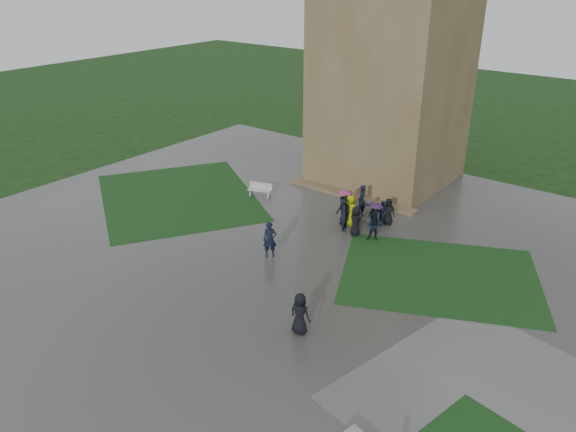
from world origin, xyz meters
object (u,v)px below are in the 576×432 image
Objects in this scene: tower at (394,41)px; pedestrian_mid at (270,240)px; bench at (260,190)px; pedestrian_near at (300,313)px.

tower is 15.69m from pedestrian_mid.
bench is 0.88× the size of pedestrian_near.
tower is at bearing 39.03° from bench.
pedestrian_mid is (5.49, -5.68, 0.49)m from bench.
pedestrian_mid is 1.05× the size of pedestrian_near.
pedestrian_near is at bearing -63.99° from bench.
tower is 20.22m from pedestrian_near.
tower reaches higher than pedestrian_near.
tower is at bearing -75.27° from pedestrian_near.
pedestrian_mid reaches higher than bench.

